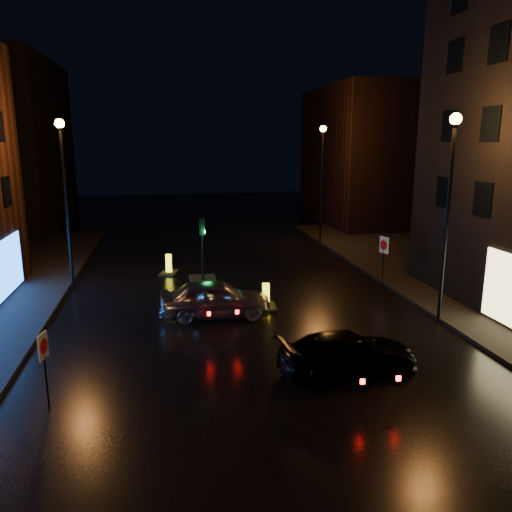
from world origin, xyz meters
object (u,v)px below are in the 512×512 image
(traffic_signal, at_px, (203,273))
(bollard_far, at_px, (169,269))
(dark_sedan, at_px, (348,353))
(road_sign_left, at_px, (44,353))
(road_sign_right, at_px, (384,249))
(bollard_near, at_px, (266,302))
(silver_hatchback, at_px, (216,299))

(traffic_signal, xyz_separation_m, bollard_far, (-1.77, 2.09, -0.26))
(dark_sedan, bearing_deg, road_sign_left, 87.03)
(road_sign_left, bearing_deg, bollard_far, 87.44)
(dark_sedan, distance_m, road_sign_right, 10.66)
(bollard_far, relative_size, road_sign_left, 0.66)
(traffic_signal, relative_size, bollard_near, 2.52)
(dark_sedan, distance_m, bollard_near, 6.91)
(silver_hatchback, bearing_deg, dark_sedan, -145.52)
(bollard_near, bearing_deg, dark_sedan, -74.02)
(traffic_signal, distance_m, road_sign_left, 13.24)
(road_sign_left, xyz_separation_m, road_sign_right, (14.39, 9.76, 0.26))
(dark_sedan, relative_size, road_sign_left, 2.06)
(bollard_far, xyz_separation_m, road_sign_left, (-3.53, -14.17, 1.43))
(silver_hatchback, bearing_deg, road_sign_left, 144.12)
(bollard_far, bearing_deg, dark_sedan, -50.41)
(traffic_signal, distance_m, road_sign_right, 9.50)
(silver_hatchback, xyz_separation_m, bollard_near, (2.34, 0.71, -0.55))
(silver_hatchback, distance_m, road_sign_left, 8.62)
(silver_hatchback, relative_size, road_sign_right, 1.82)
(traffic_signal, height_order, road_sign_left, traffic_signal)
(silver_hatchback, bearing_deg, road_sign_right, -67.71)
(road_sign_left, height_order, road_sign_right, road_sign_right)
(dark_sedan, height_order, road_sign_left, road_sign_left)
(road_sign_right, bearing_deg, traffic_signal, -31.71)
(bollard_far, bearing_deg, silver_hatchback, -58.64)
(bollard_far, bearing_deg, road_sign_right, -4.76)
(dark_sedan, bearing_deg, bollard_far, 15.49)
(road_sign_left, bearing_deg, silver_hatchback, 62.32)
(traffic_signal, relative_size, road_sign_left, 1.54)
(bollard_near, xyz_separation_m, road_sign_left, (-7.74, -7.36, 1.42))
(bollard_far, height_order, road_sign_left, road_sign_left)
(traffic_signal, height_order, silver_hatchback, traffic_signal)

